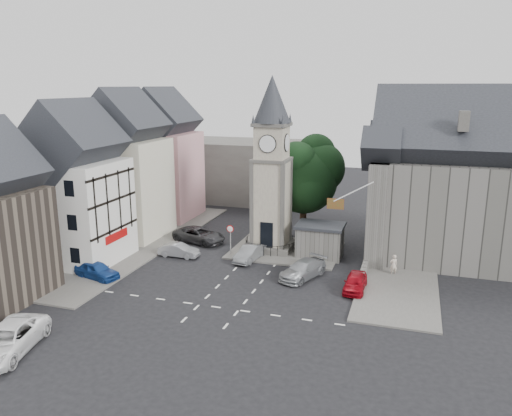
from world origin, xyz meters
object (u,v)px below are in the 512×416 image
(car_west_blue, at_px, (97,270))
(pedestrian, at_px, (394,265))
(clock_tower, at_px, (272,166))
(car_east_red, at_px, (355,282))
(stone_shelter, at_px, (320,240))

(car_west_blue, bearing_deg, pedestrian, -56.35)
(clock_tower, relative_size, car_east_red, 4.17)
(car_east_red, bearing_deg, stone_shelter, 121.29)
(stone_shelter, bearing_deg, pedestrian, -22.82)
(stone_shelter, distance_m, car_east_red, 8.13)
(stone_shelter, bearing_deg, car_west_blue, -146.27)
(car_east_red, distance_m, pedestrian, 4.93)
(stone_shelter, relative_size, pedestrian, 2.39)
(clock_tower, distance_m, stone_shelter, 8.15)
(stone_shelter, height_order, pedestrian, stone_shelter)
(clock_tower, distance_m, car_east_red, 13.78)
(car_west_blue, distance_m, pedestrian, 24.37)
(car_east_red, xyz_separation_m, pedestrian, (2.63, 4.16, 0.23))
(clock_tower, xyz_separation_m, pedestrian, (11.50, -3.31, -7.22))
(stone_shelter, bearing_deg, clock_tower, 174.16)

